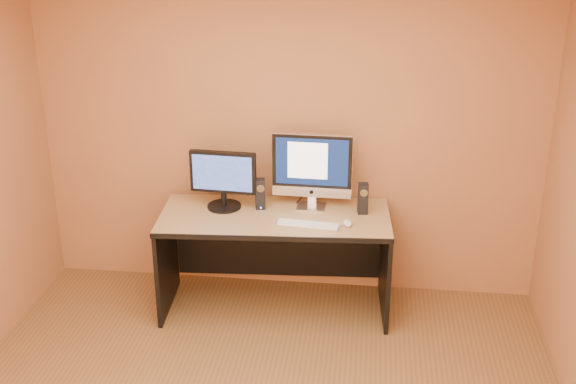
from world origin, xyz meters
TOP-DOWN VIEW (x-y plane):
  - walls at (0.00, 0.00)m, footprint 4.00×4.00m
  - desk at (-0.05, 1.56)m, footprint 1.79×0.87m
  - imac at (0.21, 1.75)m, footprint 0.63×0.25m
  - second_monitor at (-0.46, 1.66)m, footprint 0.54×0.29m
  - speaker_left at (-0.18, 1.68)m, footprint 0.09×0.09m
  - speaker_right at (0.61, 1.68)m, footprint 0.08×0.09m
  - keyboard at (0.22, 1.40)m, footprint 0.48×0.18m
  - mouse at (0.50, 1.44)m, footprint 0.08×0.12m
  - cable_a at (0.22, 1.87)m, footprint 0.12×0.22m
  - cable_b at (0.11, 1.90)m, footprint 0.05×0.19m

SIDE VIEW (x-z plane):
  - desk at x=-0.05m, z-range 0.00..0.81m
  - cable_a at x=0.22m, z-range 0.81..0.81m
  - cable_b at x=0.11m, z-range 0.81..0.81m
  - keyboard at x=0.22m, z-range 0.81..0.83m
  - mouse at x=0.50m, z-range 0.81..0.85m
  - speaker_left at x=-0.18m, z-range 0.81..1.05m
  - speaker_right at x=0.61m, z-range 0.81..1.05m
  - second_monitor at x=-0.46m, z-range 0.81..1.26m
  - imac at x=0.21m, z-range 0.81..1.40m
  - walls at x=0.00m, z-range 0.00..2.60m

